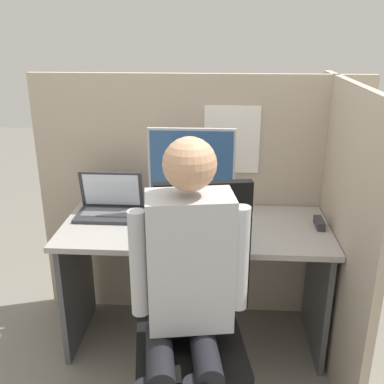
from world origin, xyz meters
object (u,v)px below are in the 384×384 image
Objects in this scene: office_chair at (196,310)px; person at (186,285)px; laptop at (110,207)px; paper_box at (191,210)px; monitor at (191,166)px; stapler at (319,223)px; carrot_toy at (184,241)px.

person is at bearing -99.35° from office_chair.
paper_box is at bearing 1.88° from laptop.
stapler is at bearing -8.89° from monitor.
monitor is 0.34× the size of person.
stapler is 0.11× the size of office_chair.
stapler is (1.16, -0.09, -0.03)m from laptop.
laptop is at bearing 129.93° from office_chair.
laptop is 0.26× the size of person.
monitor reaches higher than paper_box.
paper_box reaches higher than stapler.
monitor is 1.31× the size of laptop.
paper_box is at bearing 87.98° from carrot_toy.
carrot_toy is at bearing -92.00° from monitor.
paper_box reaches higher than carrot_toy.
person is at bearing -84.19° from carrot_toy.
paper_box is 0.81m from person.
paper_box is at bearing 171.33° from stapler.
person reaches higher than office_chair.
monitor is at bearing 95.40° from office_chair.
office_chair is at bearing -84.57° from paper_box.
person reaches higher than stapler.
laptop is (-0.46, -0.02, 0.01)m from paper_box.
monitor reaches higher than laptop.
carrot_toy is 0.35m from office_chair.
carrot_toy is 0.12× the size of office_chair.
office_chair is (0.06, -0.64, -0.21)m from paper_box.
carrot_toy is (-0.71, -0.26, -0.00)m from stapler.
monitor is 3.45× the size of carrot_toy.
laptop is 0.57m from carrot_toy.
monitor is 0.80m from office_chair.
carrot_toy is at bearing 95.81° from person.
office_chair reaches higher than paper_box.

